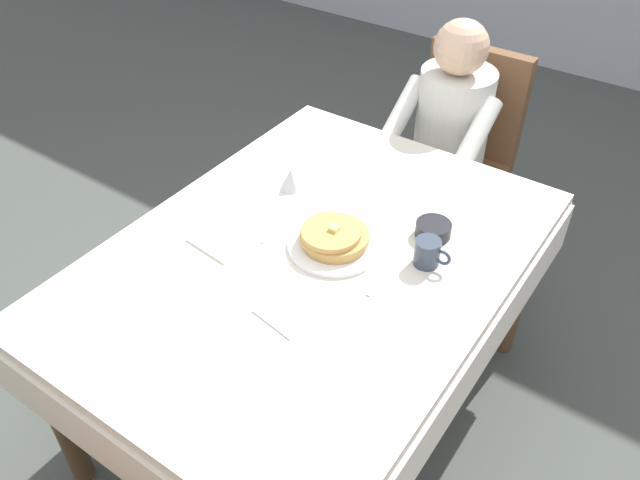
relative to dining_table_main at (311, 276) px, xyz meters
name	(u,v)px	position (x,y,z in m)	size (l,w,h in m)	color
ground_plane	(313,404)	(0.00, 0.00, -0.65)	(14.00, 14.00, 0.00)	#474C47
dining_table_main	(311,276)	(0.00, 0.00, 0.00)	(1.12, 1.52, 0.74)	silver
chair_diner	(460,143)	(-0.04, 1.17, -0.12)	(0.44, 0.45, 0.93)	brown
diner_person	(448,130)	(-0.04, 1.01, 0.02)	(0.40, 0.43, 1.12)	silver
plate_breakfast	(334,245)	(0.04, 0.06, 0.10)	(0.28, 0.28, 0.02)	white
breakfast_stack	(333,236)	(0.04, 0.06, 0.13)	(0.21, 0.21, 0.06)	tan
cup_coffee	(428,253)	(0.30, 0.16, 0.13)	(0.11, 0.08, 0.08)	#333D4C
bowl_butter	(433,229)	(0.26, 0.29, 0.11)	(0.11, 0.11, 0.04)	black
syrup_pitcher	(291,179)	(-0.25, 0.24, 0.13)	(0.08, 0.08, 0.07)	silver
fork_left_of_plate	(280,228)	(-0.15, 0.04, 0.09)	(0.18, 0.01, 0.01)	silver
knife_right_of_plate	(385,275)	(0.23, 0.04, 0.09)	(0.20, 0.01, 0.01)	silver
spoon_near_edge	(272,324)	(0.08, -0.29, 0.09)	(0.15, 0.01, 0.01)	silver
napkin_folded	(219,242)	(-0.26, -0.12, 0.09)	(0.17, 0.12, 0.01)	white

